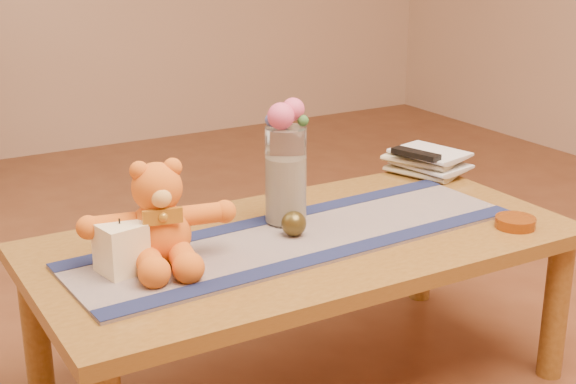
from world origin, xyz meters
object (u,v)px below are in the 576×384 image
pillar_candle (121,248)px  amber_dish (515,222)px  glass_vase (286,176)px  tv_remote (416,154)px  book_bottom (412,176)px  bronze_ball (294,224)px  teddy_bear (158,214)px

pillar_candle → amber_dish: bearing=-13.2°
pillar_candle → amber_dish: 1.04m
glass_vase → tv_remote: (0.55, 0.14, -0.05)m
pillar_candle → book_bottom: pillar_candle is taller
tv_remote → pillar_candle: bearing=175.8°
bronze_ball → tv_remote: size_ratio=0.41×
book_bottom → tv_remote: bearing=-93.0°
glass_vase → book_bottom: 0.58m
pillar_candle → teddy_bear: bearing=9.5°
glass_vase → book_bottom: (0.55, 0.15, -0.13)m
pillar_candle → book_bottom: size_ratio=0.53×
book_bottom → tv_remote: size_ratio=1.39×
teddy_bear → glass_vase: glass_vase is taller
book_bottom → glass_vase: bearing=175.5°
pillar_candle → bronze_ball: 0.46m
bronze_ball → book_bottom: size_ratio=0.29×
teddy_bear → pillar_candle: size_ratio=2.97×
bronze_ball → book_bottom: (0.58, 0.24, -0.03)m
glass_vase → amber_dish: glass_vase is taller
pillar_candle → glass_vase: glass_vase is taller
teddy_bear → amber_dish: size_ratio=3.24×
pillar_candle → book_bottom: 1.06m
book_bottom → amber_dish: (-0.03, -0.47, 0.00)m
tv_remote → amber_dish: size_ratio=1.49×
amber_dish → glass_vase: bearing=147.8°
teddy_bear → book_bottom: (0.93, 0.22, -0.12)m
pillar_candle → tv_remote: (1.04, 0.23, 0.02)m
pillar_candle → amber_dish: (1.01, -0.24, -0.05)m
glass_vase → pillar_candle: bearing=-169.5°
teddy_bear → book_bottom: teddy_bear is taller
tv_remote → bronze_ball: bearing=-174.6°
teddy_bear → amber_dish: teddy_bear is taller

